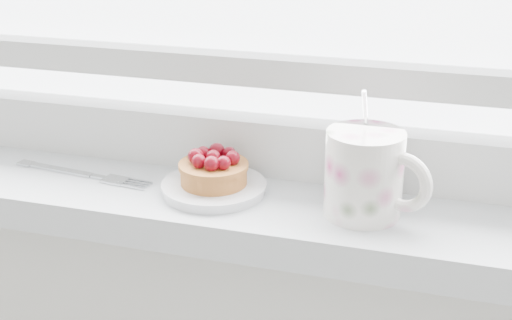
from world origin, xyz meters
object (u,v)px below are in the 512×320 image
at_px(raspberry_tart, 214,169).
at_px(fork, 81,174).
at_px(floral_mug, 367,173).
at_px(saucer, 214,188).

bearing_deg(raspberry_tart, fork, 179.39).
bearing_deg(raspberry_tart, floral_mug, -2.44).
bearing_deg(raspberry_tart, saucer, -50.91).
bearing_deg(saucer, floral_mug, -2.41).
bearing_deg(fork, floral_mug, -1.53).
height_order(saucer, fork, saucer).
relative_size(raspberry_tart, fork, 0.42).
xyz_separation_m(raspberry_tart, floral_mug, (0.18, -0.01, 0.02)).
bearing_deg(floral_mug, saucer, 177.59).
height_order(saucer, raspberry_tart, raspberry_tart).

